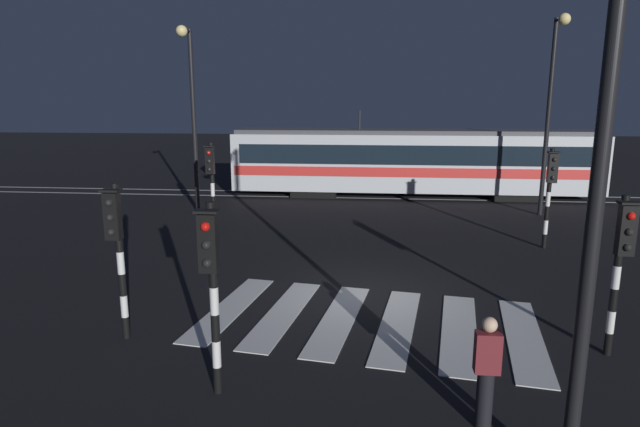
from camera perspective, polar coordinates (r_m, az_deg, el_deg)
ground_plane at (r=13.45m, az=5.17°, el=-8.38°), size 120.00×120.00×0.00m
rail_near at (r=25.94m, az=5.46°, el=1.64°), size 80.00×0.12×0.03m
rail_far at (r=27.35m, az=5.48°, el=2.18°), size 80.00×0.12×0.03m
crosswalk_zebra at (r=11.78m, az=5.08°, el=-11.37°), size 7.55×4.97×0.02m
traffic_light_corner_near_left at (r=10.96m, az=-20.80°, el=-2.57°), size 0.36×0.42×3.13m
traffic_light_corner_near_right at (r=10.98m, az=29.37°, el=-3.68°), size 0.36×0.42×3.04m
traffic_light_corner_far_right at (r=18.22m, az=23.27°, el=2.95°), size 0.36×0.42×3.19m
traffic_light_corner_far_left at (r=18.78m, az=-11.47°, el=4.02°), size 0.36×0.42×3.24m
traffic_light_kerb_mid_left at (r=8.45m, az=-11.48°, el=-6.10°), size 0.36×0.42×3.17m
street_lamp_near_kerb at (r=6.36m, az=29.14°, el=11.71°), size 0.44×1.21×7.66m
street_lamp_trackside_right at (r=23.25m, az=23.42°, el=11.57°), size 0.44×1.21×7.77m
street_lamp_trackside_left at (r=22.73m, az=-13.56°, el=11.77°), size 0.44×1.21×7.44m
tram at (r=26.46m, az=9.84°, el=5.53°), size 17.53×2.58×4.15m
pedestrian_waiting_at_kerb at (r=8.32m, az=17.24°, el=-15.78°), size 0.36×0.24×1.71m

